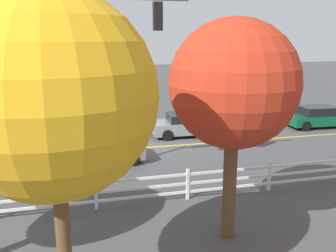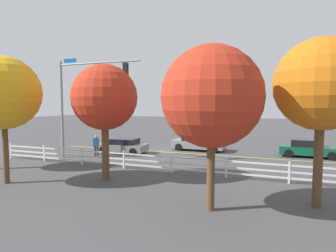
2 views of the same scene
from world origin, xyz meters
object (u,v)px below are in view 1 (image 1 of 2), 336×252
car_2 (101,149)px  tree_4 (234,85)px  pedestrian (74,160)px  car_0 (319,117)px  car_1 (189,125)px  tree_2 (53,97)px

car_2 → tree_4: size_ratio=0.65×
pedestrian → tree_4: 7.76m
car_0 → pedestrian: 16.52m
car_0 → car_2: car_0 is taller
car_2 → tree_4: tree_4 is taller
car_0 → car_1: size_ratio=0.94×
car_1 → tree_2: 15.69m
pedestrian → car_0: bearing=-87.9°
car_0 → tree_2: 21.06m
car_0 → car_1: car_0 is taller
car_1 → pedestrian: size_ratio=2.76×
tree_4 → car_0: bearing=-134.9°
car_1 → tree_4: bearing=-99.5°
car_2 → tree_2: tree_2 is taller
pedestrian → tree_2: (0.15, 7.75, 3.77)m
pedestrian → tree_2: tree_2 is taller
car_0 → pedestrian: (15.47, 5.80, 0.25)m
car_1 → tree_4: 12.03m
pedestrian → tree_4: (-4.35, 5.37, 3.54)m
car_2 → tree_2: size_ratio=0.62×
tree_2 → tree_4: (-4.50, -2.38, -0.23)m
pedestrian → tree_2: bearing=160.4°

